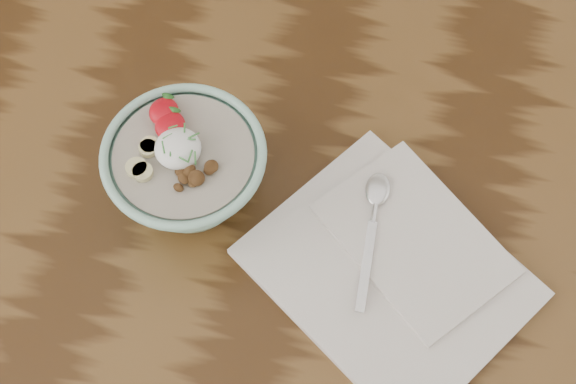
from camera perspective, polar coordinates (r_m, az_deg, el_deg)
name	(u,v)px	position (r cm, az deg, el deg)	size (l,w,h in cm)	color
table	(280,252)	(98.16, -0.60, -4.26)	(160.00, 90.00, 75.00)	#39210E
breakfast_bowl	(187,170)	(86.45, -7.22, 1.56)	(17.36, 17.36, 11.62)	#94C8B4
napkin	(394,266)	(87.48, 7.56, -5.21)	(35.13, 33.78, 1.69)	silver
spoon	(375,208)	(88.52, 6.21, -1.12)	(2.94, 16.55, 0.86)	silver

